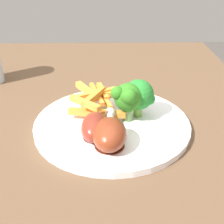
{
  "coord_description": "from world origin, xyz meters",
  "views": [
    {
      "loc": [
        0.51,
        0.04,
        1.02
      ],
      "look_at": [
        0.03,
        0.05,
        0.75
      ],
      "focal_mm": 47.46,
      "sensor_mm": 36.0,
      "label": 1
    }
  ],
  "objects_px": {
    "dinner_plate": "(112,124)",
    "chicken_drumstick_near": "(95,125)",
    "chicken_drumstick_far": "(110,133)",
    "broccoli_floret_front": "(139,95)",
    "broccoli_floret_middle": "(127,98)",
    "dining_table": "(89,162)",
    "carrot_fries_pile": "(95,99)"
  },
  "relations": [
    {
      "from": "broccoli_floret_front",
      "to": "carrot_fries_pile",
      "type": "bearing_deg",
      "value": -104.98
    },
    {
      "from": "carrot_fries_pile",
      "to": "chicken_drumstick_far",
      "type": "height_order",
      "value": "chicken_drumstick_far"
    },
    {
      "from": "broccoli_floret_middle",
      "to": "chicken_drumstick_near",
      "type": "bearing_deg",
      "value": -50.97
    },
    {
      "from": "dinner_plate",
      "to": "carrot_fries_pile",
      "type": "bearing_deg",
      "value": -143.78
    },
    {
      "from": "dinner_plate",
      "to": "chicken_drumstick_far",
      "type": "relative_size",
      "value": 2.34
    },
    {
      "from": "dinner_plate",
      "to": "carrot_fries_pile",
      "type": "relative_size",
      "value": 2.03
    },
    {
      "from": "broccoli_floret_middle",
      "to": "chicken_drumstick_far",
      "type": "relative_size",
      "value": 0.6
    },
    {
      "from": "broccoli_floret_middle",
      "to": "carrot_fries_pile",
      "type": "relative_size",
      "value": 0.52
    },
    {
      "from": "broccoli_floret_middle",
      "to": "chicken_drumstick_far",
      "type": "height_order",
      "value": "broccoli_floret_middle"
    },
    {
      "from": "dining_table",
      "to": "broccoli_floret_middle",
      "type": "height_order",
      "value": "broccoli_floret_middle"
    },
    {
      "from": "broccoli_floret_middle",
      "to": "broccoli_floret_front",
      "type": "bearing_deg",
      "value": 130.53
    },
    {
      "from": "dinner_plate",
      "to": "chicken_drumstick_far",
      "type": "bearing_deg",
      "value": -4.21
    },
    {
      "from": "chicken_drumstick_near",
      "to": "chicken_drumstick_far",
      "type": "bearing_deg",
      "value": 41.68
    },
    {
      "from": "dining_table",
      "to": "broccoli_floret_front",
      "type": "relative_size",
      "value": 14.21
    },
    {
      "from": "broccoli_floret_front",
      "to": "broccoli_floret_middle",
      "type": "height_order",
      "value": "same"
    },
    {
      "from": "broccoli_floret_middle",
      "to": "chicken_drumstick_near",
      "type": "height_order",
      "value": "broccoli_floret_middle"
    },
    {
      "from": "carrot_fries_pile",
      "to": "broccoli_floret_middle",
      "type": "bearing_deg",
      "value": 54.14
    },
    {
      "from": "dinner_plate",
      "to": "chicken_drumstick_near",
      "type": "height_order",
      "value": "chicken_drumstick_near"
    },
    {
      "from": "broccoli_floret_front",
      "to": "broccoli_floret_middle",
      "type": "relative_size",
      "value": 1.0
    },
    {
      "from": "broccoli_floret_front",
      "to": "broccoli_floret_middle",
      "type": "xyz_separation_m",
      "value": [
        0.02,
        -0.02,
        0.01
      ]
    },
    {
      "from": "chicken_drumstick_far",
      "to": "broccoli_floret_front",
      "type": "bearing_deg",
      "value": 149.07
    },
    {
      "from": "dining_table",
      "to": "chicken_drumstick_near",
      "type": "distance_m",
      "value": 0.16
    },
    {
      "from": "broccoli_floret_front",
      "to": "carrot_fries_pile",
      "type": "distance_m",
      "value": 0.09
    },
    {
      "from": "broccoli_floret_middle",
      "to": "dining_table",
      "type": "bearing_deg",
      "value": -110.59
    },
    {
      "from": "dining_table",
      "to": "chicken_drumstick_near",
      "type": "relative_size",
      "value": 8.05
    },
    {
      "from": "broccoli_floret_front",
      "to": "broccoli_floret_middle",
      "type": "distance_m",
      "value": 0.03
    },
    {
      "from": "dining_table",
      "to": "dinner_plate",
      "type": "height_order",
      "value": "dinner_plate"
    },
    {
      "from": "carrot_fries_pile",
      "to": "chicken_drumstick_near",
      "type": "relative_size",
      "value": 1.1
    },
    {
      "from": "dining_table",
      "to": "carrot_fries_pile",
      "type": "relative_size",
      "value": 7.33
    },
    {
      "from": "broccoli_floret_middle",
      "to": "chicken_drumstick_far",
      "type": "bearing_deg",
      "value": -23.85
    },
    {
      "from": "dining_table",
      "to": "chicken_drumstick_near",
      "type": "bearing_deg",
      "value": 14.2
    },
    {
      "from": "dinner_plate",
      "to": "carrot_fries_pile",
      "type": "height_order",
      "value": "carrot_fries_pile"
    }
  ]
}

